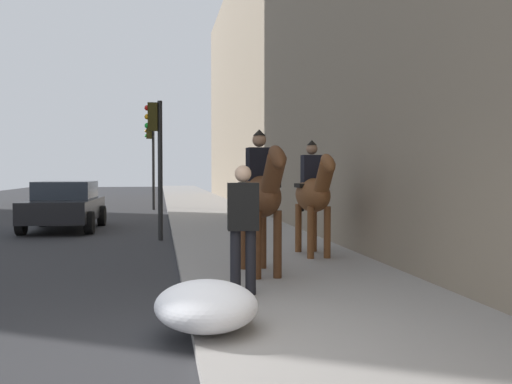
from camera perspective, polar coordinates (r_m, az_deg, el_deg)
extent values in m
cube|color=gray|center=(5.89, 12.10, -14.55)|extent=(120.00, 3.56, 0.12)
ellipsoid|color=#4C2B16|center=(9.01, 0.40, -0.44)|extent=(1.54, 0.67, 0.66)
cylinder|color=#4C2B16|center=(8.68, 2.16, -5.25)|extent=(0.13, 0.13, 1.03)
cylinder|color=#4C2B16|center=(8.59, 0.10, -5.32)|extent=(0.13, 0.13, 1.03)
cylinder|color=#4C2B16|center=(9.54, 0.66, -4.58)|extent=(0.13, 0.13, 1.03)
cylinder|color=#4C2B16|center=(9.46, -1.22, -4.64)|extent=(0.13, 0.13, 1.03)
cylinder|color=#4C2B16|center=(8.25, 1.72, 1.75)|extent=(0.65, 0.33, 0.68)
ellipsoid|color=#4C2B16|center=(8.05, 2.13, 3.51)|extent=(0.64, 0.27, 0.49)
cylinder|color=black|center=(9.70, -0.64, -0.84)|extent=(0.29, 0.12, 0.55)
cube|color=black|center=(9.05, 0.32, 0.72)|extent=(0.48, 0.63, 0.08)
cube|color=black|center=(9.05, 0.32, 2.72)|extent=(0.31, 0.40, 0.55)
sphere|color=#8C664C|center=(9.06, 0.32, 5.22)|extent=(0.22, 0.22, 0.22)
cone|color=black|center=(9.07, 0.32, 5.98)|extent=(0.21, 0.21, 0.10)
ellipsoid|color=brown|center=(11.06, 5.66, -0.29)|extent=(1.51, 0.58, 0.66)
cylinder|color=brown|center=(10.73, 7.13, -4.02)|extent=(0.13, 0.13, 0.97)
cylinder|color=brown|center=(10.64, 5.49, -4.07)|extent=(0.13, 0.13, 0.97)
cylinder|color=brown|center=(11.59, 5.79, -3.56)|extent=(0.13, 0.13, 0.97)
cylinder|color=brown|center=(11.50, 4.26, -3.60)|extent=(0.13, 0.13, 0.97)
cylinder|color=brown|center=(10.31, 6.85, 1.47)|extent=(0.64, 0.29, 0.68)
ellipsoid|color=brown|center=(10.12, 7.21, 2.86)|extent=(0.63, 0.23, 0.49)
cylinder|color=black|center=(11.75, 4.70, -0.63)|extent=(0.28, 0.10, 0.55)
cube|color=black|center=(11.10, 5.59, 0.66)|extent=(0.45, 0.61, 0.08)
cube|color=black|center=(11.10, 5.60, 2.28)|extent=(0.28, 0.38, 0.55)
sphere|color=#8C664C|center=(11.11, 5.60, 4.32)|extent=(0.22, 0.22, 0.22)
cone|color=black|center=(11.12, 5.61, 4.94)|extent=(0.20, 0.20, 0.10)
cylinder|color=black|center=(7.52, -2.07, -7.07)|extent=(0.14, 0.14, 0.85)
cylinder|color=black|center=(7.54, -0.54, -7.05)|extent=(0.14, 0.14, 0.85)
cube|color=black|center=(7.45, -1.31, -1.46)|extent=(0.29, 0.42, 0.62)
sphere|color=#D8AD8C|center=(7.43, -1.31, 1.85)|extent=(0.22, 0.22, 0.22)
cube|color=black|center=(17.77, -18.60, -1.64)|extent=(4.13, 1.94, 0.60)
cube|color=#262D38|center=(17.98, -18.47, 0.19)|extent=(2.11, 1.66, 0.52)
cylinder|color=black|center=(16.40, -16.31, -2.97)|extent=(0.65, 0.24, 0.64)
cylinder|color=black|center=(16.76, -22.44, -2.94)|extent=(0.65, 0.24, 0.64)
cylinder|color=black|center=(18.89, -15.17, -2.30)|extent=(0.65, 0.24, 0.64)
cylinder|color=black|center=(19.21, -20.53, -2.29)|extent=(0.65, 0.24, 0.64)
cylinder|color=black|center=(14.48, -9.56, 2.09)|extent=(0.12, 0.12, 3.50)
cube|color=#2D280C|center=(14.55, -10.31, 7.41)|extent=(0.20, 0.24, 0.70)
sphere|color=red|center=(14.57, -10.83, 8.27)|extent=(0.14, 0.14, 0.14)
sphere|color=orange|center=(14.55, -10.82, 7.41)|extent=(0.14, 0.14, 0.14)
sphere|color=green|center=(14.53, -10.82, 6.54)|extent=(0.14, 0.14, 0.14)
cylinder|color=black|center=(26.08, -10.23, 2.57)|extent=(0.12, 0.12, 3.95)
cube|color=#2D280C|center=(26.15, -10.65, 6.02)|extent=(0.20, 0.24, 0.70)
sphere|color=red|center=(26.17, -10.94, 6.50)|extent=(0.14, 0.14, 0.14)
sphere|color=orange|center=(26.15, -10.93, 6.02)|extent=(0.14, 0.14, 0.14)
sphere|color=green|center=(26.14, -10.93, 5.54)|extent=(0.14, 0.14, 0.14)
ellipsoid|color=white|center=(6.00, -5.00, -11.22)|extent=(1.38, 1.07, 0.48)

